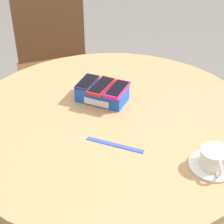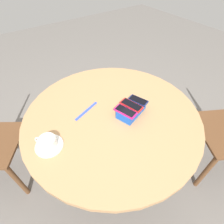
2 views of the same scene
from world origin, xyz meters
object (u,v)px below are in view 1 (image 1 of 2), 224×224
(phone_box, at_px, (102,94))
(phone_red, at_px, (101,86))
(phone_magenta, at_px, (117,89))
(saucer, at_px, (213,164))
(coffee_cup, at_px, (215,157))
(phone_navy, at_px, (87,82))
(chair_far_side, at_px, (58,68))
(lanyard_strap, at_px, (115,145))
(round_table, at_px, (112,143))

(phone_box, relative_size, phone_red, 1.40)
(phone_red, height_order, phone_magenta, same)
(phone_magenta, bearing_deg, saucer, -9.20)
(phone_magenta, bearing_deg, coffee_cup, -9.45)
(phone_navy, relative_size, chair_far_side, 0.15)
(phone_navy, bearing_deg, coffee_cup, -4.33)
(lanyard_strap, bearing_deg, saucer, 22.92)
(round_table, relative_size, saucer, 7.47)
(phone_navy, distance_m, phone_red, 0.06)
(round_table, bearing_deg, lanyard_strap, -45.46)
(round_table, relative_size, phone_magenta, 7.73)
(round_table, distance_m, phone_magenta, 0.20)
(lanyard_strap, bearing_deg, round_table, 134.54)
(phone_navy, xyz_separation_m, phone_red, (0.06, 0.01, 0.00))
(phone_navy, xyz_separation_m, coffee_cup, (0.57, -0.04, -0.03))
(round_table, xyz_separation_m, chair_far_side, (-0.86, 0.48, -0.16))
(phone_navy, xyz_separation_m, phone_magenta, (0.12, 0.03, 0.00))
(phone_box, xyz_separation_m, lanyard_strap, (0.22, -0.18, -0.03))
(phone_red, distance_m, coffee_cup, 0.51)
(chair_far_side, bearing_deg, saucer, -20.69)
(lanyard_strap, bearing_deg, phone_red, 141.54)
(phone_magenta, relative_size, lanyard_strap, 0.72)
(saucer, height_order, lanyard_strap, saucer)
(phone_box, relative_size, saucer, 1.42)
(phone_red, relative_size, lanyard_strap, 0.75)
(coffee_cup, relative_size, chair_far_side, 0.12)
(saucer, xyz_separation_m, chair_far_side, (-1.26, 0.48, -0.28))
(phone_navy, bearing_deg, saucer, -4.11)
(phone_box, xyz_separation_m, coffee_cup, (0.51, -0.06, 0.01))
(phone_box, relative_size, chair_far_side, 0.24)
(round_table, relative_size, lanyard_strap, 5.53)
(phone_box, relative_size, phone_magenta, 1.47)
(round_table, height_order, saucer, saucer)
(phone_red, height_order, chair_far_side, chair_far_side)
(chair_far_side, bearing_deg, phone_navy, -32.15)
(coffee_cup, bearing_deg, round_table, -179.63)
(phone_navy, bearing_deg, round_table, -15.46)
(phone_red, xyz_separation_m, saucer, (0.51, -0.05, -0.06))
(saucer, xyz_separation_m, lanyard_strap, (-0.29, -0.12, -0.00))
(round_table, height_order, chair_far_side, chair_far_side)
(saucer, distance_m, lanyard_strap, 0.31)
(phone_red, bearing_deg, lanyard_strap, -38.46)
(saucer, height_order, coffee_cup, coffee_cup)
(phone_box, xyz_separation_m, phone_magenta, (0.06, 0.02, 0.04))
(phone_navy, height_order, saucer, phone_navy)
(chair_far_side, bearing_deg, lanyard_strap, -31.56)
(round_table, height_order, coffee_cup, coffee_cup)
(round_table, bearing_deg, chair_far_side, 150.73)
(saucer, distance_m, chair_far_side, 1.38)
(phone_magenta, bearing_deg, lanyard_strap, -51.15)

